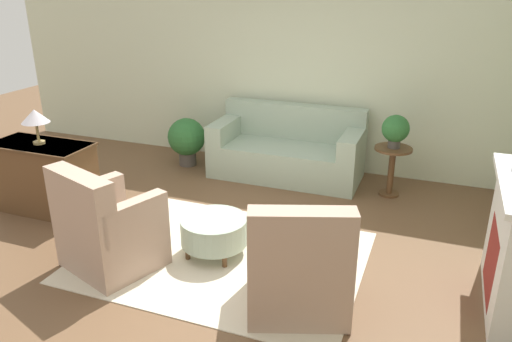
{
  "coord_description": "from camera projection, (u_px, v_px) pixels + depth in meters",
  "views": [
    {
      "loc": [
        1.87,
        -3.95,
        2.64
      ],
      "look_at": [
        0.15,
        0.55,
        0.75
      ],
      "focal_mm": 35.0,
      "sensor_mm": 36.0,
      "label": 1
    }
  ],
  "objects": [
    {
      "name": "ground_plane",
      "position": [
        223.0,
        257.0,
        5.02
      ],
      "size": [
        16.0,
        16.0,
        0.0
      ],
      "primitive_type": "plane",
      "color": "brown"
    },
    {
      "name": "ottoman_table",
      "position": [
        214.0,
        231.0,
        4.99
      ],
      "size": [
        0.67,
        0.67,
        0.39
      ],
      "color": "#9EB29E",
      "rests_on": "rug"
    },
    {
      "name": "couch",
      "position": [
        287.0,
        152.0,
        6.96
      ],
      "size": [
        2.05,
        0.92,
        0.96
      ],
      "color": "#9EB29E",
      "rests_on": "ground_plane"
    },
    {
      "name": "armchair_right",
      "position": [
        298.0,
        269.0,
        4.08
      ],
      "size": [
        1.02,
        0.98,
        1.03
      ],
      "color": "tan",
      "rests_on": "rug"
    },
    {
      "name": "potted_plant_on_side_table",
      "position": [
        396.0,
        129.0,
        6.13
      ],
      "size": [
        0.34,
        0.34,
        0.42
      ],
      "color": "#4C4742",
      "rests_on": "side_table"
    },
    {
      "name": "side_table",
      "position": [
        392.0,
        164.0,
        6.3
      ],
      "size": [
        0.47,
        0.47,
        0.64
      ],
      "color": "brown",
      "rests_on": "ground_plane"
    },
    {
      "name": "wall_back",
      "position": [
        305.0,
        70.0,
        7.03
      ],
      "size": [
        9.67,
        0.12,
        2.8
      ],
      "color": "beige",
      "rests_on": "ground_plane"
    },
    {
      "name": "dresser",
      "position": [
        45.0,
        176.0,
        5.88
      ],
      "size": [
        1.2,
        0.58,
        0.84
      ],
      "color": "brown",
      "rests_on": "ground_plane"
    },
    {
      "name": "potted_plant_floor",
      "position": [
        187.0,
        138.0,
        7.33
      ],
      "size": [
        0.55,
        0.55,
        0.71
      ],
      "color": "#4C4742",
      "rests_on": "ground_plane"
    },
    {
      "name": "table_lamp",
      "position": [
        35.0,
        117.0,
        5.62
      ],
      "size": [
        0.31,
        0.31,
        0.4
      ],
      "color": "tan",
      "rests_on": "dresser"
    },
    {
      "name": "rug",
      "position": [
        223.0,
        256.0,
        5.02
      ],
      "size": [
        2.76,
        2.06,
        0.01
      ],
      "color": "beige",
      "rests_on": "ground_plane"
    },
    {
      "name": "armchair_left",
      "position": [
        106.0,
        230.0,
        4.71
      ],
      "size": [
        1.02,
        0.98,
        1.03
      ],
      "color": "tan",
      "rests_on": "rug"
    }
  ]
}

